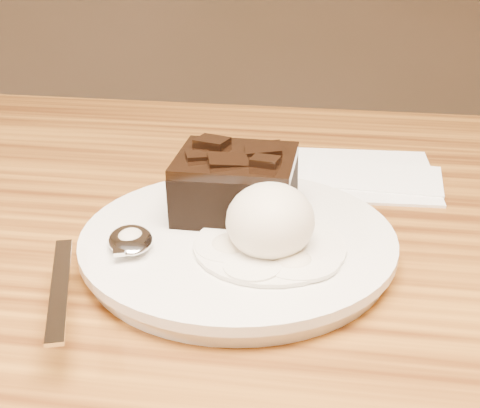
# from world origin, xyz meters

# --- Properties ---
(plate) EXTENTS (0.24, 0.24, 0.02)m
(plate) POSITION_xyz_m (0.07, 0.01, 0.76)
(plate) COLOR white
(plate) RESTS_ON dining_table
(brownie) EXTENTS (0.09, 0.08, 0.04)m
(brownie) POSITION_xyz_m (0.06, 0.05, 0.79)
(brownie) COLOR black
(brownie) RESTS_ON plate
(ice_cream_scoop) EXTENTS (0.06, 0.07, 0.05)m
(ice_cream_scoop) POSITION_xyz_m (0.10, -0.01, 0.79)
(ice_cream_scoop) COLOR white
(ice_cream_scoop) RESTS_ON plate
(melt_puddle) EXTENTS (0.11, 0.11, 0.00)m
(melt_puddle) POSITION_xyz_m (0.10, -0.01, 0.77)
(melt_puddle) COLOR white
(melt_puddle) RESTS_ON plate
(spoon) EXTENTS (0.09, 0.18, 0.01)m
(spoon) POSITION_xyz_m (-0.00, -0.02, 0.77)
(spoon) COLOR silver
(spoon) RESTS_ON plate
(napkin) EXTENTS (0.14, 0.14, 0.01)m
(napkin) POSITION_xyz_m (0.17, 0.18, 0.75)
(napkin) COLOR white
(napkin) RESTS_ON dining_table
(crumb_a) EXTENTS (0.01, 0.01, 0.00)m
(crumb_a) POSITION_xyz_m (0.10, -0.00, 0.77)
(crumb_a) COLOR black
(crumb_a) RESTS_ON plate
(crumb_b) EXTENTS (0.01, 0.01, 0.00)m
(crumb_b) POSITION_xyz_m (0.07, 0.02, 0.77)
(crumb_b) COLOR black
(crumb_b) RESTS_ON plate
(crumb_c) EXTENTS (0.01, 0.01, 0.00)m
(crumb_c) POSITION_xyz_m (0.11, -0.05, 0.77)
(crumb_c) COLOR black
(crumb_c) RESTS_ON plate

